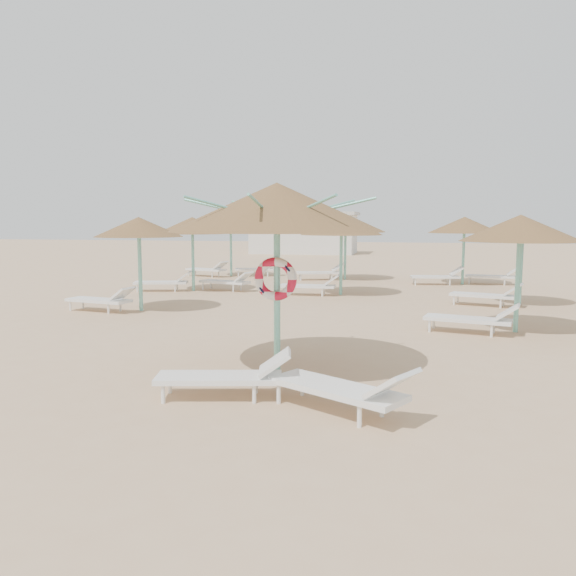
# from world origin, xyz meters

# --- Properties ---
(ground) EXTENTS (120.00, 120.00, 0.00)m
(ground) POSITION_xyz_m (0.00, 0.00, 0.00)
(ground) COLOR tan
(ground) RESTS_ON ground
(main_palapa) EXTENTS (3.53, 3.53, 3.17)m
(main_palapa) POSITION_xyz_m (0.41, 0.21, 2.76)
(main_palapa) COLOR #74C9B6
(main_palapa) RESTS_ON ground
(lounger_main_a) EXTENTS (2.02, 1.00, 0.70)m
(lounger_main_a) POSITION_xyz_m (0.05, -1.27, 0.34)
(lounger_main_a) COLOR white
(lounger_main_a) RESTS_ON ground
(lounger_main_b) EXTENTS (2.11, 1.55, 0.75)m
(lounger_main_b) POSITION_xyz_m (1.77, -1.59, 0.36)
(lounger_main_b) COLOR white
(lounger_main_b) RESTS_ON ground
(palapa_field) EXTENTS (19.07, 14.30, 2.72)m
(palapa_field) POSITION_xyz_m (2.08, 10.35, 2.32)
(palapa_field) COLOR #74C9B6
(palapa_field) RESTS_ON ground
(service_hut) EXTENTS (8.40, 4.40, 3.25)m
(service_hut) POSITION_xyz_m (-6.00, 35.00, 1.64)
(service_hut) COLOR silver
(service_hut) RESTS_ON ground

